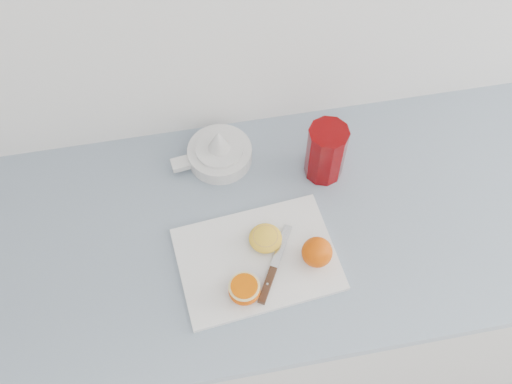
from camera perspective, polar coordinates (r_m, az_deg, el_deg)
counter at (r=1.70m, az=4.50°, el=-9.76°), size 2.47×0.64×0.89m
cutting_board at (r=1.24m, az=0.13°, el=-6.72°), size 0.36×0.27×0.01m
whole_orange at (r=1.21m, az=6.12°, el=-6.01°), size 0.07×0.07×0.07m
half_orange at (r=1.19m, az=-1.17°, el=-9.74°), size 0.07×0.07×0.04m
squeezed_shell at (r=1.24m, az=0.95°, el=-4.64°), size 0.07×0.07×0.03m
paring_knife at (r=1.21m, az=1.40°, el=-8.60°), size 0.11×0.17×0.01m
citrus_juicer at (r=1.36m, az=-3.73°, el=4.01°), size 0.20×0.15×0.10m
red_tumbler at (r=1.32m, az=6.97°, el=3.82°), size 0.09×0.09×0.15m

